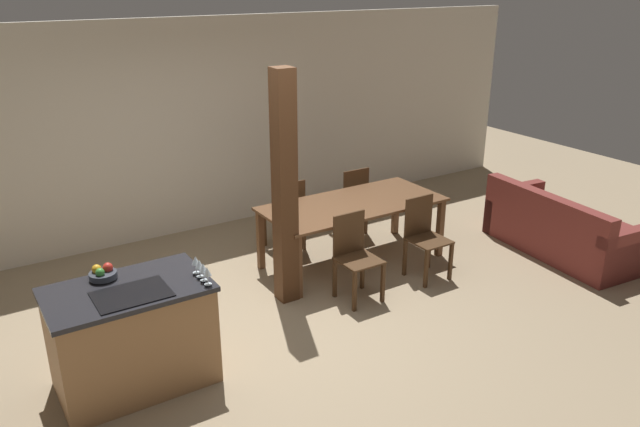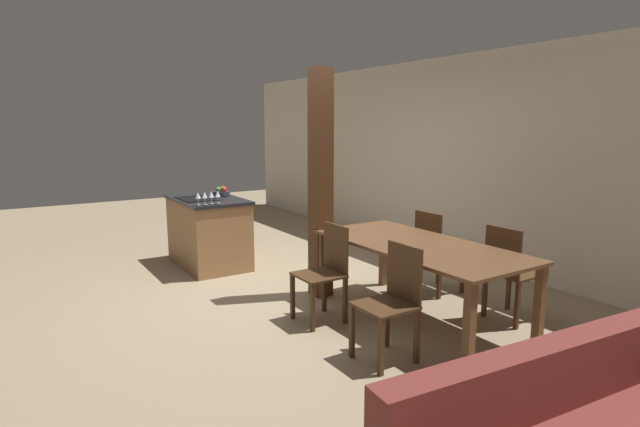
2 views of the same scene
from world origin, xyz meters
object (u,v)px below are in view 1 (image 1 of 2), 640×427
at_px(fruit_bowl, 103,273).
at_px(dining_chair_near_right, 425,236).
at_px(kitchen_island, 132,336).
at_px(wine_glass_far, 199,264).
at_px(wine_glass_near, 207,272).
at_px(wine_glass_middle, 203,268).
at_px(dining_chair_near_left, 355,255).
at_px(couch, 563,231).
at_px(timber_post, 285,190).
at_px(dining_table, 353,210).
at_px(dining_chair_far_right, 350,199).
at_px(wine_glass_end, 196,261).
at_px(dining_chair_far_left, 287,213).

bearing_deg(fruit_bowl, dining_chair_near_right, 0.10).
height_order(kitchen_island, wine_glass_far, wine_glass_far).
relative_size(wine_glass_near, wine_glass_middle, 1.00).
bearing_deg(dining_chair_near_right, dining_chair_near_left, 180.00).
distance_m(dining_chair_near_right, couch, 1.89).
relative_size(couch, timber_post, 0.81).
bearing_deg(dining_chair_near_right, dining_table, 123.50).
bearing_deg(dining_table, wine_glass_far, -154.17).
xyz_separation_m(fruit_bowl, couch, (5.26, -0.42, -0.66)).
bearing_deg(couch, dining_chair_far_right, 50.05).
bearing_deg(couch, kitchen_island, 93.28).
xyz_separation_m(wine_glass_near, dining_chair_near_right, (2.76, 0.56, -0.53)).
bearing_deg(fruit_bowl, dining_table, 13.61).
bearing_deg(kitchen_island, couch, -1.93).
xyz_separation_m(dining_table, timber_post, (-1.08, -0.36, 0.54)).
bearing_deg(couch, dining_chair_near_right, 82.18).
bearing_deg(dining_chair_far_right, kitchen_island, 26.75).
height_order(dining_table, timber_post, timber_post).
bearing_deg(dining_chair_near_right, couch, -13.02).
bearing_deg(wine_glass_middle, wine_glass_near, -90.00).
height_order(kitchen_island, wine_glass_middle, wine_glass_middle).
bearing_deg(couch, wine_glass_end, 93.90).
bearing_deg(wine_glass_middle, dining_chair_far_left, 46.19).
xyz_separation_m(wine_glass_middle, dining_table, (2.29, 1.19, -0.35)).
xyz_separation_m(wine_glass_near, dining_table, (2.29, 1.27, -0.35)).
height_order(wine_glass_near, dining_chair_near_right, wine_glass_near).
height_order(wine_glass_end, dining_chair_near_right, wine_glass_end).
relative_size(fruit_bowl, dining_chair_far_left, 0.24).
bearing_deg(wine_glass_near, dining_table, 28.98).
xyz_separation_m(wine_glass_near, dining_chair_far_left, (1.82, 1.98, -0.53)).
xyz_separation_m(kitchen_island, couch, (5.15, -0.17, -0.17)).
xyz_separation_m(dining_chair_near_right, dining_chair_far_left, (-0.94, 1.42, 0.00)).
height_order(dining_table, dining_chair_far_right, dining_chair_far_right).
distance_m(dining_chair_far_right, timber_post, 2.02).
xyz_separation_m(dining_chair_near_right, dining_chair_far_right, (0.00, 1.42, 0.00)).
bearing_deg(wine_glass_near, dining_chair_near_right, 11.45).
height_order(dining_chair_near_right, timber_post, timber_post).
xyz_separation_m(dining_chair_near_left, dining_chair_near_right, (0.94, 0.00, 0.00)).
xyz_separation_m(kitchen_island, dining_table, (2.84, 0.96, 0.21)).
bearing_deg(dining_chair_near_left, wine_glass_near, -162.94).
relative_size(wine_glass_end, dining_chair_far_right, 0.17).
xyz_separation_m(wine_glass_end, dining_chair_near_right, (2.76, 0.32, -0.53)).
bearing_deg(couch, dining_chair_near_left, 86.51).
bearing_deg(wine_glass_middle, wine_glass_end, 90.00).
bearing_deg(wine_glass_end, dining_table, 24.18).
relative_size(kitchen_island, dining_chair_far_right, 1.39).
bearing_deg(wine_glass_near, dining_chair_far_right, 35.63).
xyz_separation_m(wine_glass_middle, dining_chair_far_right, (2.76, 1.90, -0.53)).
bearing_deg(dining_chair_near_right, dining_chair_far_left, 123.50).
relative_size(wine_glass_far, dining_chair_far_left, 0.17).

